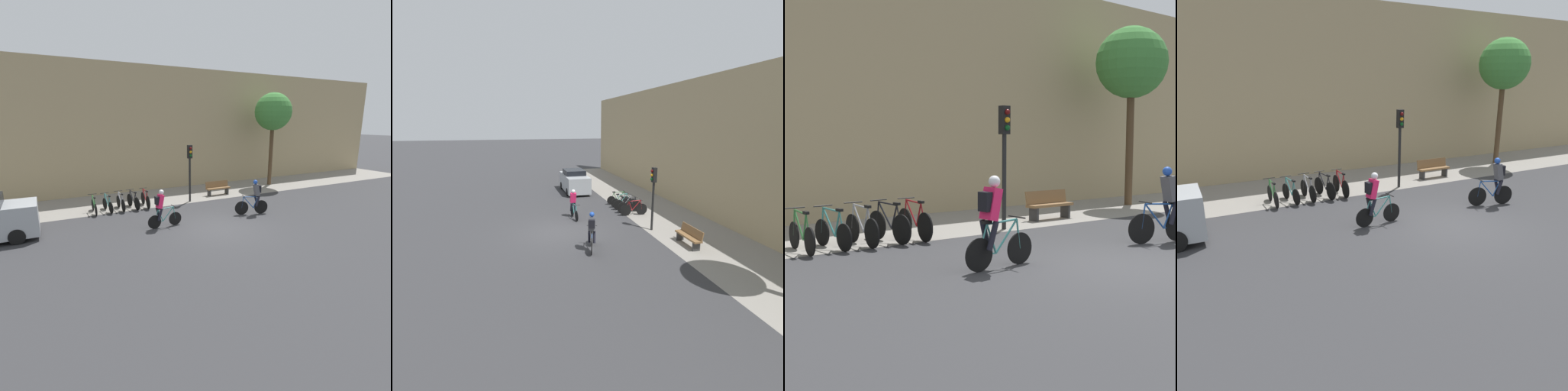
# 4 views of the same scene
# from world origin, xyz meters

# --- Properties ---
(ground) EXTENTS (200.00, 200.00, 0.00)m
(ground) POSITION_xyz_m (0.00, 0.00, 0.00)
(ground) COLOR #333335
(kerb_strip) EXTENTS (44.00, 4.50, 0.01)m
(kerb_strip) POSITION_xyz_m (0.00, 6.75, 0.00)
(kerb_strip) COLOR gray
(kerb_strip) RESTS_ON ground
(building_facade) EXTENTS (44.00, 0.60, 8.27)m
(building_facade) POSITION_xyz_m (0.00, 9.30, 4.13)
(building_facade) COLOR tan
(building_facade) RESTS_ON ground
(cyclist_pink) EXTENTS (1.65, 0.46, 1.75)m
(cyclist_pink) POSITION_xyz_m (-2.27, 1.27, 0.95)
(cyclist_pink) COLOR black
(cyclist_pink) RESTS_ON ground
(cyclist_grey) EXTENTS (1.71, 0.62, 1.80)m
(cyclist_grey) POSITION_xyz_m (2.76, 1.04, 0.95)
(cyclist_grey) COLOR black
(cyclist_grey) RESTS_ON ground
(parked_bike_0) EXTENTS (0.46, 1.63, 0.94)m
(parked_bike_0) POSITION_xyz_m (-4.60, 4.98, 0.38)
(parked_bike_0) COLOR black
(parked_bike_0) RESTS_ON ground
(parked_bike_1) EXTENTS (0.46, 1.59, 0.94)m
(parked_bike_1) POSITION_xyz_m (-3.90, 4.98, 0.38)
(parked_bike_1) COLOR black
(parked_bike_1) RESTS_ON ground
(parked_bike_2) EXTENTS (0.46, 1.68, 0.97)m
(parked_bike_2) POSITION_xyz_m (-3.21, 4.98, 0.40)
(parked_bike_2) COLOR black
(parked_bike_2) RESTS_ON ground
(parked_bike_3) EXTENTS (0.46, 1.71, 0.99)m
(parked_bike_3) POSITION_xyz_m (-2.51, 4.98, 0.41)
(parked_bike_3) COLOR black
(parked_bike_3) RESTS_ON ground
(parked_bike_4) EXTENTS (0.46, 1.76, 0.99)m
(parked_bike_4) POSITION_xyz_m (-1.82, 4.98, 0.42)
(parked_bike_4) COLOR black
(parked_bike_4) RESTS_ON ground
(traffic_light_pole) EXTENTS (0.26, 0.30, 3.35)m
(traffic_light_pole) POSITION_xyz_m (0.91, 4.85, 2.33)
(traffic_light_pole) COLOR black
(traffic_light_pole) RESTS_ON ground
(bench) EXTENTS (1.67, 0.44, 0.89)m
(bench) POSITION_xyz_m (3.29, 5.58, 0.47)
(bench) COLOR brown
(bench) RESTS_ON ground
(parked_car) EXTENTS (4.30, 1.84, 1.85)m
(parked_car) POSITION_xyz_m (-9.33, 2.85, 0.90)
(parked_car) COLOR #9EA3A8
(parked_car) RESTS_ON ground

